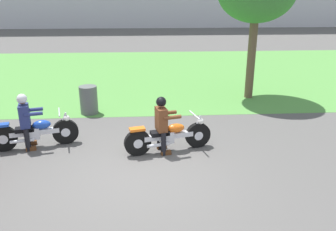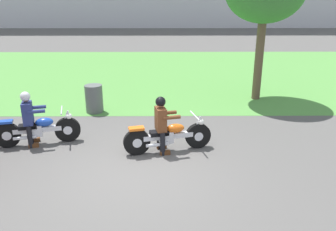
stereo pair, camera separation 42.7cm
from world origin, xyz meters
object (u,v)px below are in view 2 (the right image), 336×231
Objects in this scene: rider_lead at (161,120)px; rider_follow at (29,114)px; trash_can at (94,99)px; motorcycle_lead at (168,136)px; motorcycle_follow at (38,130)px.

rider_lead is 3.32m from rider_follow.
trash_can is at bearing 112.45° from rider_lead.
rider_lead is at bearing 179.17° from motorcycle_lead.
rider_follow is at bearing -113.69° from trash_can.
motorcycle_lead is 3.32m from motorcycle_follow.
rider_follow is 1.57× the size of trash_can.
rider_lead reaches higher than motorcycle_follow.
rider_lead is 3.70m from trash_can.
rider_follow is at bearing 179.17° from motorcycle_follow.
trash_can reaches higher than motorcycle_lead.
motorcycle_lead is at bearing -20.64° from rider_follow.
motorcycle_follow is 1.47× the size of rider_follow.
rider_lead is (-0.16, -0.04, 0.43)m from motorcycle_lead.
motorcycle_lead is 1.53× the size of rider_lead.
rider_lead is 0.68× the size of motorcycle_follow.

